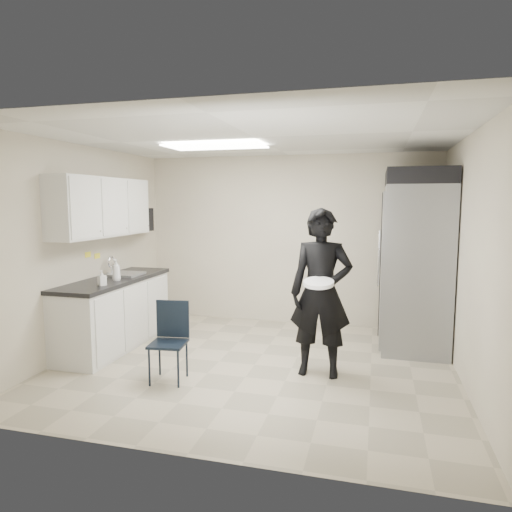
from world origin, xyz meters
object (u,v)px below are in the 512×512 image
(commercial_fridge, at_px, (415,267))
(man_tuxedo, at_px, (321,293))
(lower_counter, at_px, (115,314))
(folding_chair, at_px, (168,344))

(commercial_fridge, distance_m, man_tuxedo, 1.73)
(lower_counter, xyz_separation_m, man_tuxedo, (2.72, -0.29, 0.49))
(commercial_fridge, bearing_deg, folding_chair, -142.62)
(lower_counter, bearing_deg, commercial_fridge, 15.88)
(lower_counter, height_order, commercial_fridge, commercial_fridge)
(lower_counter, xyz_separation_m, commercial_fridge, (3.78, 1.07, 0.62))
(commercial_fridge, height_order, folding_chair, commercial_fridge)
(lower_counter, relative_size, man_tuxedo, 1.04)
(lower_counter, distance_m, commercial_fridge, 3.98)
(man_tuxedo, bearing_deg, folding_chair, -158.91)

